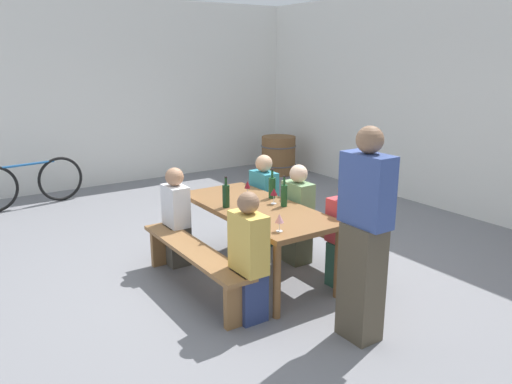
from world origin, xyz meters
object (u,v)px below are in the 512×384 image
seated_guest_near_0 (176,219)px  seated_guest_far_2 (345,238)px  wine_barrel (278,155)px  wine_glass_3 (279,219)px  tasting_table (256,214)px  wine_bottle_0 (226,196)px  bench_near (194,258)px  wine_bottle_1 (272,187)px  wine_glass_0 (274,192)px  wine_glass_2 (247,185)px  seated_guest_near_1 (249,260)px  wine_bottle_2 (284,195)px  seated_guest_far_0 (264,202)px  wine_glass_1 (251,208)px  seated_guest_far_1 (298,217)px  standing_host (364,240)px  bench_far (309,230)px  parked_bicycle_0 (27,183)px

seated_guest_near_0 → seated_guest_far_2: bearing=-51.7°
seated_guest_near_0 → wine_barrel: bearing=39.9°
wine_glass_3 → seated_guest_near_0: bearing=-167.9°
tasting_table → wine_bottle_0: (-0.14, -0.27, 0.20)m
bench_near → wine_bottle_1: size_ratio=5.56×
wine_glass_0 → wine_glass_3: size_ratio=1.05×
wine_glass_2 → seated_guest_near_1: 1.34m
wine_bottle_2 → seated_guest_far_0: bearing=158.5°
wine_glass_2 → seated_guest_far_0: bearing=126.0°
wine_glass_1 → seated_guest_near_0: bearing=-167.1°
wine_glass_3 → seated_guest_far_0: seated_guest_far_0 is taller
wine_bottle_1 → seated_guest_far_0: seated_guest_far_0 is taller
wine_bottle_0 → wine_glass_2: size_ratio=1.83×
seated_guest_far_1 → standing_host: (1.50, -0.54, 0.31)m
wine_glass_3 → wine_barrel: (-4.42, 3.24, -0.50)m
seated_guest_far_2 → wine_bottle_2: bearing=-59.6°
wine_glass_0 → standing_host: bearing=-7.0°
tasting_table → seated_guest_far_2: seated_guest_far_2 is taller
seated_guest_near_0 → seated_guest_near_1: bearing=-90.0°
wine_bottle_0 → wine_glass_3: 0.89m
wine_glass_3 → wine_bottle_0: bearing=-179.1°
wine_glass_0 → standing_host: size_ratio=0.10×
wine_glass_0 → wine_glass_2: bearing=-169.8°
wine_bottle_2 → wine_glass_2: wine_bottle_2 is taller
seated_guest_far_2 → wine_bottle_0: bearing=-46.0°
tasting_table → wine_glass_1: 0.54m
wine_bottle_2 → seated_guest_far_2: 0.74m
wine_bottle_1 → seated_guest_near_0: 1.09m
wine_glass_1 → wine_barrel: bearing=140.9°
wine_glass_2 → seated_guest_far_0: seated_guest_far_0 is taller
standing_host → wine_bottle_2: bearing=-9.1°
wine_glass_0 → wine_barrel: bearing=143.1°
bench_far → seated_guest_far_2: bearing=-11.7°
wine_glass_2 → wine_glass_1: bearing=-30.7°
wine_bottle_0 → parked_bicycle_0: (-3.84, -1.24, -0.50)m
wine_glass_1 → wine_bottle_0: bearing=175.1°
seated_guest_far_1 → parked_bicycle_0: size_ratio=0.66×
wine_barrel → wine_glass_1: bearing=-39.1°
bench_far → wine_bottle_1: bearing=-112.1°
wine_glass_3 → tasting_table: bearing=161.2°
seated_guest_near_0 → seated_guest_near_1: (1.44, 0.00, 0.02)m
wine_glass_3 → seated_guest_far_1: bearing=133.3°
bench_far → seated_guest_far_0: 0.72m
wine_bottle_0 → wine_glass_0: wine_bottle_0 is taller
seated_guest_far_1 → wine_bottle_0: bearing=-7.9°
wine_barrel → parked_bicycle_0: parked_bicycle_0 is taller
wine_glass_1 → seated_guest_near_0: 1.18m
seated_guest_near_1 → bench_far: bearing=29.7°
bench_far → standing_host: (1.48, -0.69, 0.49)m
bench_near → parked_bicycle_0: 4.06m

